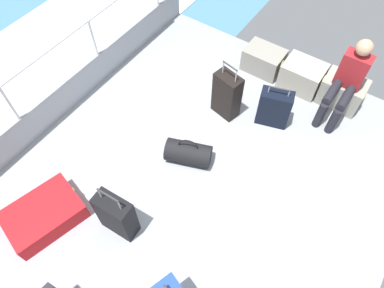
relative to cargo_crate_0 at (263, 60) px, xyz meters
The scene contains 13 objects.
ground_plane 2.21m from the cargo_crate_0, 82.17° to the right, with size 4.40×5.20×0.06m, color gray.
gunwale_port 2.87m from the cargo_crate_0, 130.60° to the right, with size 0.06×5.20×0.45m, color gray.
railing_port 2.94m from the cargo_crate_0, 130.60° to the right, with size 0.04×4.20×1.02m.
sea_wake 3.99m from the cargo_crate_0, 146.53° to the right, with size 12.00×12.00×0.01m.
cargo_crate_0 is the anchor object (origin of this frame).
cargo_crate_1 0.62m from the cargo_crate_0, ahead, with size 0.60×0.44×0.40m.
cargo_crate_2 1.20m from the cargo_crate_0, ahead, with size 0.59×0.39×0.42m.
passenger_seated 1.28m from the cargo_crate_0, ahead, with size 0.34×0.66×1.12m.
suitcase_2 3.13m from the cargo_crate_0, 92.28° to the right, with size 0.41×0.22×0.80m.
suitcase_3 3.65m from the cargo_crate_0, 103.90° to the right, with size 0.76×0.93×0.24m.
suitcase_4 1.01m from the cargo_crate_0, 55.32° to the right, with size 0.46×0.32×0.65m.
suitcase_5 1.05m from the cargo_crate_0, 91.59° to the right, with size 0.39×0.28×0.86m.
duffel_bag 1.97m from the cargo_crate_0, 90.13° to the right, with size 0.63×0.46×0.42m.
Camera 1 is at (1.07, -1.72, 3.82)m, focal length 33.09 mm.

